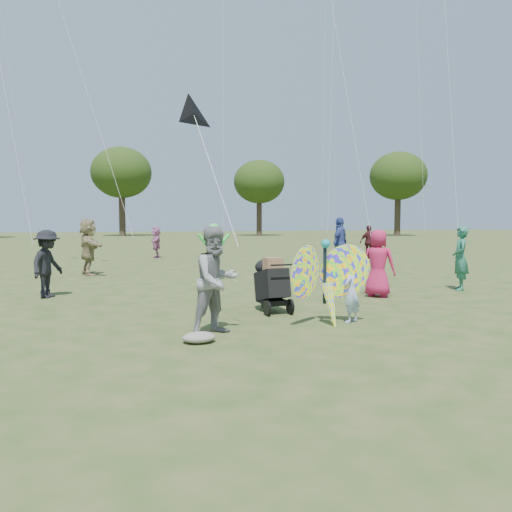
{
  "coord_description": "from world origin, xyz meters",
  "views": [
    {
      "loc": [
        -3.66,
        -7.93,
        1.8
      ],
      "look_at": [
        -0.2,
        1.5,
        1.1
      ],
      "focal_mm": 35.0,
      "sensor_mm": 36.0,
      "label": 1
    }
  ],
  "objects": [
    {
      "name": "ground",
      "position": [
        0.0,
        0.0,
        0.0
      ],
      "size": [
        160.0,
        160.0,
        0.0
      ],
      "primitive_type": "plane",
      "color": "#51592B",
      "rests_on": "ground"
    },
    {
      "name": "child_girl",
      "position": [
        0.96,
        -0.27,
        0.54
      ],
      "size": [
        0.47,
        0.41,
        1.08
      ],
      "primitive_type": "imported",
      "rotation": [
        0.0,
        0.0,
        3.61
      ],
      "color": "#A5B9EA",
      "rests_on": "ground"
    },
    {
      "name": "adult_man",
      "position": [
        -1.54,
        -0.32,
        0.86
      ],
      "size": [
        1.02,
        0.92,
        1.73
      ],
      "primitive_type": "imported",
      "rotation": [
        0.0,
        0.0,
        0.38
      ],
      "color": "gray",
      "rests_on": "ground"
    },
    {
      "name": "grey_bag",
      "position": [
        -1.94,
        -0.78,
        0.08
      ],
      "size": [
        0.5,
        0.41,
        0.16
      ],
      "primitive_type": "ellipsoid",
      "color": "gray",
      "rests_on": "ground"
    },
    {
      "name": "crowd_a",
      "position": [
        3.14,
        2.16,
        0.81
      ],
      "size": [
        0.91,
        0.93,
        1.61
      ],
      "primitive_type": "imported",
      "rotation": [
        0.0,
        0.0,
        2.3
      ],
      "color": "#BB1D4C",
      "rests_on": "ground"
    },
    {
      "name": "crowd_b",
      "position": [
        -4.25,
        4.74,
        0.8
      ],
      "size": [
        1.04,
        1.19,
        1.6
      ],
      "primitive_type": "imported",
      "rotation": [
        0.0,
        0.0,
        1.04
      ],
      "color": "black",
      "rests_on": "ground"
    },
    {
      "name": "crowd_c",
      "position": [
        5.85,
        8.73,
        0.98
      ],
      "size": [
        1.19,
        1.09,
        1.95
      ],
      "primitive_type": "imported",
      "rotation": [
        0.0,
        0.0,
        3.83
      ],
      "color": "#344791",
      "rests_on": "ground"
    },
    {
      "name": "crowd_d",
      "position": [
        -3.2,
        9.55,
        0.94
      ],
      "size": [
        0.86,
        1.81,
        1.88
      ],
      "primitive_type": "imported",
      "rotation": [
        0.0,
        0.0,
        1.75
      ],
      "color": "#96845C",
      "rests_on": "ground"
    },
    {
      "name": "crowd_f",
      "position": [
        5.82,
        2.41,
        0.84
      ],
      "size": [
        0.66,
        0.73,
        1.67
      ],
      "primitive_type": "imported",
      "rotation": [
        0.0,
        0.0,
        4.15
      ],
      "color": "#286A54",
      "rests_on": "ground"
    },
    {
      "name": "crowd_h",
      "position": [
        9.69,
        12.68,
        0.8
      ],
      "size": [
        0.97,
        0.48,
        1.61
      ],
      "primitive_type": "imported",
      "rotation": [
        0.0,
        0.0,
        3.05
      ],
      "color": "#45171C",
      "rests_on": "ground"
    },
    {
      "name": "crowd_j",
      "position": [
        0.16,
        16.8,
        0.77
      ],
      "size": [
        0.64,
        1.48,
        1.55
      ],
      "primitive_type": "imported",
      "rotation": [
        0.0,
        0.0,
        4.58
      ],
      "color": "#B8699D",
      "rests_on": "ground"
    },
    {
      "name": "jogging_stroller",
      "position": [
        0.01,
        1.2,
        0.61
      ],
      "size": [
        0.53,
        1.06,
        1.09
      ],
      "rotation": [
        0.0,
        0.0,
        0.01
      ],
      "color": "black",
      "rests_on": "ground"
    },
    {
      "name": "butterfly_kite",
      "position": [
        0.46,
        -0.3,
        0.74
      ],
      "size": [
        1.74,
        0.75,
        1.7
      ],
      "color": "orange",
      "rests_on": "ground"
    },
    {
      "name": "delta_kite_rig",
      "position": [
        -1.57,
        1.01,
        3.71
      ],
      "size": [
        0.89,
        1.56,
        2.75
      ],
      "color": "black",
      "rests_on": "ground"
    },
    {
      "name": "alien_kite",
      "position": [
        0.32,
        6.61,
        0.97
      ],
      "size": [
        1.12,
        0.69,
        1.74
      ],
      "color": "#36E74D",
      "rests_on": "ground"
    },
    {
      "name": "tree_line",
      "position": [
        3.67,
        44.99,
        6.86
      ],
      "size": [
        91.78,
        33.6,
        10.79
      ],
      "color": "#3A2D21",
      "rests_on": "ground"
    }
  ]
}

